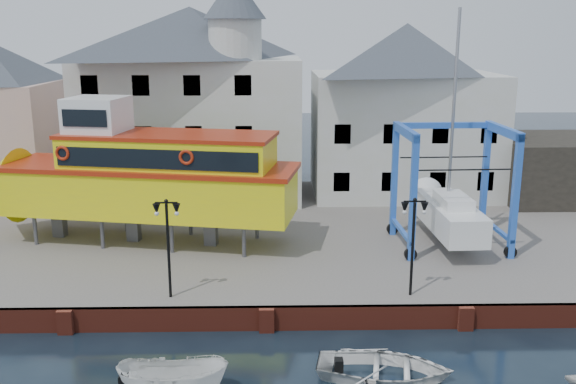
{
  "coord_description": "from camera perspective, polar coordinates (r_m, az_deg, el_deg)",
  "views": [
    {
      "loc": [
        0.36,
        -23.64,
        11.74
      ],
      "look_at": [
        1.0,
        7.0,
        4.0
      ],
      "focal_mm": 40.0,
      "sensor_mm": 36.0,
      "label": 1
    }
  ],
  "objects": [
    {
      "name": "motorboat_b",
      "position": [
        23.45,
        8.56,
        -16.05
      ],
      "size": [
        5.2,
        4.12,
        0.97
      ],
      "primitive_type": "imported",
      "rotation": [
        0.0,
        0.0,
        1.39
      ],
      "color": "white",
      "rests_on": "ground"
    },
    {
      "name": "quay_wall",
      "position": [
        26.27,
        -1.9,
        -11.17
      ],
      "size": [
        44.0,
        0.47,
        1.0
      ],
      "color": "maroon",
      "rests_on": "ground"
    },
    {
      "name": "hardstanding",
      "position": [
        36.42,
        -1.71,
        -3.81
      ],
      "size": [
        44.0,
        22.0,
        1.0
      ],
      "primitive_type": "cube",
      "color": "#605D5A",
      "rests_on": "ground"
    },
    {
      "name": "travel_lift",
      "position": [
        34.16,
        13.86,
        -1.1
      ],
      "size": [
        5.67,
        7.89,
        11.81
      ],
      "rotation": [
        0.0,
        0.0,
        0.04
      ],
      "color": "blue",
      "rests_on": "hardstanding"
    },
    {
      "name": "building_white_main",
      "position": [
        42.58,
        -8.33,
        8.1
      ],
      "size": [
        14.0,
        8.3,
        14.0
      ],
      "color": "beige",
      "rests_on": "hardstanding"
    },
    {
      "name": "shed_dark",
      "position": [
        45.55,
        23.0,
        1.98
      ],
      "size": [
        8.0,
        7.0,
        4.0
      ],
      "primitive_type": "cube",
      "color": "black",
      "rests_on": "hardstanding"
    },
    {
      "name": "tour_boat",
      "position": [
        33.88,
        -13.77,
        1.47
      ],
      "size": [
        17.63,
        7.27,
        7.48
      ],
      "rotation": [
        0.0,
        0.0,
        -0.19
      ],
      "color": "#59595E",
      "rests_on": "hardstanding"
    },
    {
      "name": "building_white_right",
      "position": [
        43.8,
        10.27,
        7.21
      ],
      "size": [
        12.0,
        8.0,
        11.2
      ],
      "color": "beige",
      "rests_on": "hardstanding"
    },
    {
      "name": "lamp_post_left",
      "position": [
        26.33,
        -10.69,
        -2.78
      ],
      "size": [
        1.12,
        0.32,
        4.2
      ],
      "color": "black",
      "rests_on": "hardstanding"
    },
    {
      "name": "lamp_post_right",
      "position": [
        26.57,
        11.12,
        -2.65
      ],
      "size": [
        1.12,
        0.32,
        4.2
      ],
      "color": "black",
      "rests_on": "hardstanding"
    },
    {
      "name": "ground",
      "position": [
        26.4,
        -1.9,
        -12.24
      ],
      "size": [
        140.0,
        140.0,
        0.0
      ],
      "primitive_type": "plane",
      "color": "black",
      "rests_on": "ground"
    }
  ]
}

